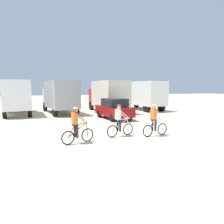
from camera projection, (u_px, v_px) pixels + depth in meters
ground_plane at (145, 147)px, 9.62m from camera, size 120.00×120.00×0.00m
box_truck_avon_van at (17, 96)px, 20.45m from camera, size 3.08×6.96×3.35m
box_truck_grey_hauler at (60, 95)px, 21.46m from camera, size 3.42×7.04×3.35m
box_truck_cream_rv at (108, 95)px, 22.52m from camera, size 2.92×6.92×3.35m
box_truck_white_box at (142, 94)px, 24.74m from camera, size 3.40×7.04×3.35m
sedan_parked at (114, 109)px, 17.80m from camera, size 2.34×4.41×1.76m
cyclist_orange_shirt at (77, 126)px, 10.07m from camera, size 1.67×0.69×1.82m
cyclist_cowboy_hat at (119, 121)px, 11.50m from camera, size 1.70×0.60×1.82m
cyclist_near_camera at (155, 121)px, 11.60m from camera, size 1.71×0.56×1.82m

